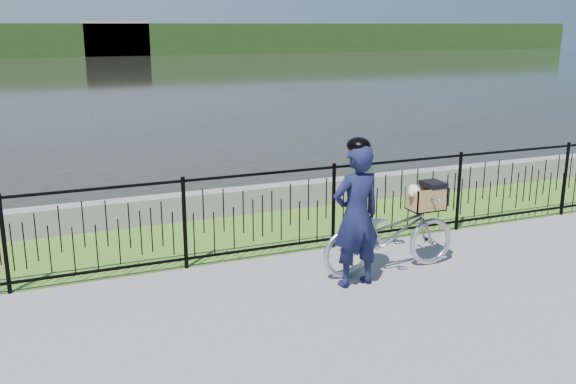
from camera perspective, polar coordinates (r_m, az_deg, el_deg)
name	(u,v)px	position (r m, az deg, el deg)	size (l,w,h in m)	color
ground	(315,306)	(6.92, 2.42, -10.08)	(120.00, 120.00, 0.00)	gray
grass_strip	(239,234)	(9.18, -4.41, -3.74)	(60.00, 2.00, 0.01)	#467324
water	(71,77)	(38.89, -18.69, 9.65)	(120.00, 120.00, 0.00)	black
quay_wall	(218,203)	(10.04, -6.20, -1.00)	(60.00, 0.30, 0.40)	gray
fence	(263,214)	(8.10, -2.28, -1.98)	(14.00, 0.06, 1.15)	black
far_treeline	(48,40)	(65.76, -20.59, 12.55)	(120.00, 6.00, 3.00)	#223F18
far_building_right	(115,38)	(64.79, -15.11, 13.04)	(6.00, 3.00, 3.20)	#A89887
bicycle_rig	(391,233)	(7.79, 9.12, -3.61)	(1.76, 0.62, 1.07)	#B7BCC4
cyclist	(356,214)	(7.21, 6.09, -1.95)	(0.62, 0.44, 1.71)	#131536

